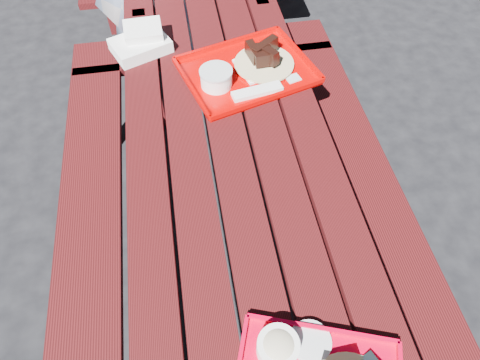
{
  "coord_description": "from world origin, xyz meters",
  "views": [
    {
      "loc": [
        -0.14,
        -0.94,
        1.91
      ],
      "look_at": [
        0.0,
        -0.15,
        0.82
      ],
      "focal_mm": 32.0,
      "sensor_mm": 36.0,
      "label": 1
    }
  ],
  "objects": [
    {
      "name": "far_tray",
      "position": [
        0.12,
        0.42,
        0.78
      ],
      "size": [
        0.59,
        0.52,
        0.09
      ],
      "color": "#BA0100",
      "rests_on": "picnic_table_near"
    },
    {
      "name": "picnic_table_near",
      "position": [
        -0.0,
        0.0,
        0.56
      ],
      "size": [
        1.41,
        2.4,
        0.75
      ],
      "color": "#430D0E",
      "rests_on": "ground"
    },
    {
      "name": "ground",
      "position": [
        0.0,
        0.0,
        0.0
      ],
      "size": [
        60.0,
        60.0,
        0.0
      ],
      "primitive_type": "plane",
      "color": "black",
      "rests_on": "ground"
    },
    {
      "name": "white_cloth",
      "position": [
        -0.29,
        0.67,
        0.79
      ],
      "size": [
        0.28,
        0.24,
        0.09
      ],
      "color": "white",
      "rests_on": "picnic_table_near"
    }
  ]
}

